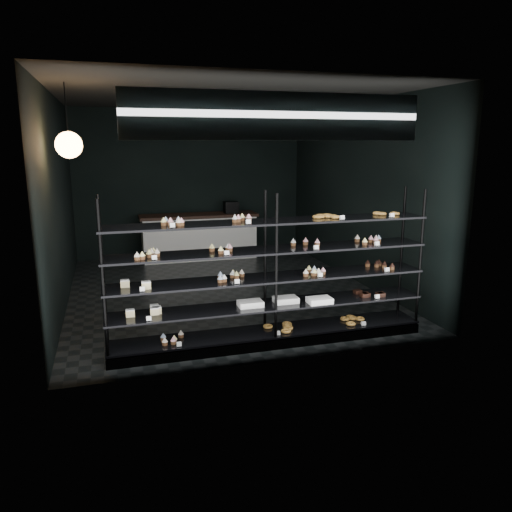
% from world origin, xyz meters
% --- Properties ---
extents(room, '(5.01, 6.01, 3.20)m').
position_xyz_m(room, '(0.00, 0.00, 1.60)').
color(room, black).
rests_on(room, ground).
extents(display_shelf, '(4.00, 0.50, 1.91)m').
position_xyz_m(display_shelf, '(0.05, -2.45, 0.63)').
color(display_shelf, black).
rests_on(display_shelf, room).
extents(signage, '(3.30, 0.05, 0.50)m').
position_xyz_m(signage, '(0.00, -2.93, 2.75)').
color(signage, '#0D1641').
rests_on(signage, room).
extents(pendant_lamp, '(0.32, 0.32, 0.89)m').
position_xyz_m(pendant_lamp, '(-2.20, -1.48, 2.45)').
color(pendant_lamp, black).
rests_on(pendant_lamp, room).
extents(service_counter, '(2.52, 0.65, 1.23)m').
position_xyz_m(service_counter, '(0.08, 2.50, 0.50)').
color(service_counter, silver).
rests_on(service_counter, room).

